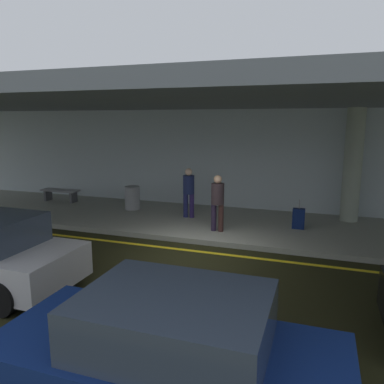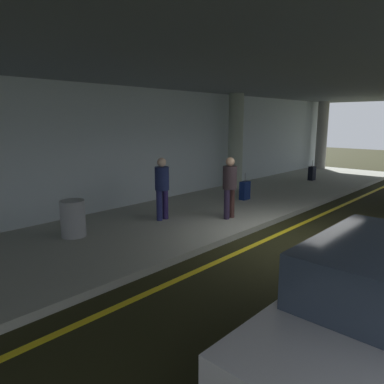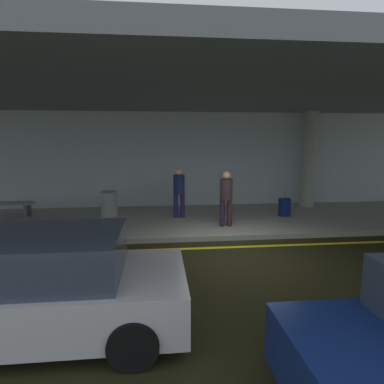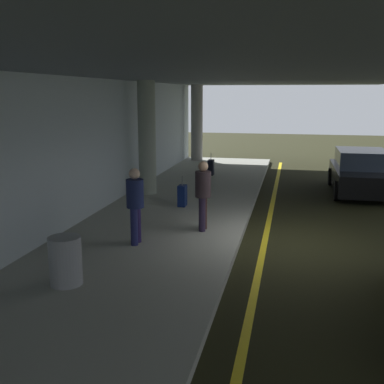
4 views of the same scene
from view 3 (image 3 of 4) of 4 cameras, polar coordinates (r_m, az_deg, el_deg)
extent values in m
plane|color=black|center=(8.13, 7.31, -10.75)|extent=(60.00, 60.00, 0.00)
cube|color=gray|center=(11.01, 3.63, -4.87)|extent=(26.00, 4.20, 0.15)
cube|color=yellow|center=(8.56, 6.59, -9.66)|extent=(26.00, 0.14, 0.01)
cylinder|color=gray|center=(13.33, 19.92, 5.37)|extent=(0.57, 0.57, 3.65)
cube|color=slate|center=(10.24, 4.34, 15.90)|extent=(28.00, 13.20, 0.30)
cube|color=#ADBAC0|center=(12.92, 2.05, 5.48)|extent=(26.00, 0.30, 3.80)
cylinder|color=black|center=(4.59, 21.95, -23.96)|extent=(0.64, 0.22, 0.64)
cube|color=#B8B7BB|center=(5.29, -25.10, -16.66)|extent=(4.10, 1.80, 0.70)
cube|color=#2D3847|center=(5.01, -24.53, -10.03)|extent=(2.10, 1.60, 0.60)
cylinder|color=black|center=(5.88, -9.07, -15.58)|extent=(0.64, 0.22, 0.64)
cylinder|color=black|center=(4.40, -10.34, -24.96)|extent=(0.64, 0.22, 0.64)
cylinder|color=#281E36|center=(9.84, 5.36, -3.72)|extent=(0.16, 0.16, 0.82)
cylinder|color=#3B221F|center=(9.88, 6.61, -3.69)|extent=(0.16, 0.16, 0.82)
cylinder|color=#302429|center=(9.72, 6.06, 0.43)|extent=(0.38, 0.38, 0.62)
sphere|color=tan|center=(9.66, 6.11, 2.95)|extent=(0.24, 0.24, 0.24)
cylinder|color=navy|center=(10.88, -2.87, -2.42)|extent=(0.16, 0.16, 0.82)
cylinder|color=#261B4D|center=(10.89, -1.71, -2.39)|extent=(0.16, 0.16, 0.82)
cylinder|color=#18214A|center=(10.76, -2.31, 1.35)|extent=(0.38, 0.38, 0.62)
sphere|color=beige|center=(10.70, -2.33, 3.63)|extent=(0.24, 0.24, 0.24)
cube|color=#0C1B4C|center=(11.52, 16.01, -2.61)|extent=(0.36, 0.22, 0.62)
cylinder|color=slate|center=(11.44, 16.11, -0.40)|extent=(0.02, 0.02, 0.28)
cube|color=slate|center=(12.67, -29.75, -1.78)|extent=(1.60, 0.50, 0.06)
cube|color=#4C4C51|center=(12.48, -27.05, -2.85)|extent=(0.10, 0.40, 0.42)
cylinder|color=gray|center=(11.43, -14.41, -2.04)|extent=(0.56, 0.56, 0.85)
camera|label=1|loc=(4.99, 98.05, 5.66)|focal=35.29mm
camera|label=2|loc=(6.77, -64.05, 4.21)|focal=33.75mm
camera|label=4|loc=(11.36, -56.41, 8.33)|focal=43.54mm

